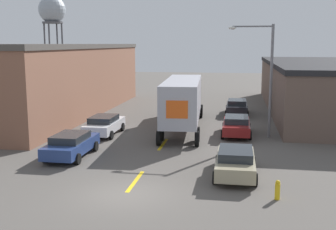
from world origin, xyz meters
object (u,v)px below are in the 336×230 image
(parked_car_left_near, at_px, (71,144))
(parked_car_right_far, at_px, (237,106))
(parked_car_right_mid, at_px, (236,125))
(parked_car_right_near, at_px, (235,161))
(fire_hydrant, at_px, (277,190))
(parked_car_left_far, at_px, (104,125))
(semi_truck, at_px, (184,99))
(water_tower, at_px, (52,11))
(street_lamp, at_px, (265,72))

(parked_car_left_near, bearing_deg, parked_car_right_far, 60.54)
(parked_car_right_mid, relative_size, parked_car_right_near, 1.00)
(fire_hydrant, bearing_deg, parked_car_right_near, 120.67)
(parked_car_right_mid, distance_m, parked_car_left_far, 9.65)
(parked_car_left_near, height_order, fire_hydrant, parked_car_left_near)
(semi_truck, xyz_separation_m, parked_car_left_far, (-5.42, -3.45, -1.59))
(parked_car_right_mid, xyz_separation_m, parked_car_left_far, (-9.55, -1.41, 0.00))
(water_tower, bearing_deg, parked_car_left_near, -64.73)
(parked_car_right_far, distance_m, fire_hydrant, 22.08)
(parked_car_right_mid, height_order, water_tower, water_tower)
(parked_car_right_far, bearing_deg, fire_hydrant, -85.30)
(semi_truck, bearing_deg, parked_car_left_near, -122.89)
(parked_car_right_mid, bearing_deg, semi_truck, 153.68)
(parked_car_right_far, distance_m, water_tower, 45.05)
(parked_car_right_far, xyz_separation_m, parked_car_left_far, (-9.55, -10.67, 0.00))
(parked_car_right_near, relative_size, water_tower, 0.32)
(parked_car_right_mid, height_order, fire_hydrant, parked_car_right_mid)
(parked_car_right_near, relative_size, fire_hydrant, 5.47)
(parked_car_right_far, bearing_deg, semi_truck, -119.73)
(parked_car_right_far, height_order, water_tower, water_tower)
(parked_car_left_far, bearing_deg, street_lamp, 5.63)
(parked_car_right_near, bearing_deg, parked_car_right_mid, 90.00)
(semi_truck, bearing_deg, parked_car_right_far, 56.64)
(semi_truck, height_order, water_tower, water_tower)
(semi_truck, height_order, fire_hydrant, semi_truck)
(parked_car_right_mid, distance_m, parked_car_right_near, 9.70)
(water_tower, bearing_deg, parked_car_left_far, -61.43)
(parked_car_right_mid, xyz_separation_m, street_lamp, (1.90, -0.28, 3.91))
(street_lamp, bearing_deg, water_tower, 130.36)
(parked_car_right_far, height_order, parked_car_left_far, same)
(parked_car_right_far, bearing_deg, water_tower, 136.58)
(water_tower, bearing_deg, parked_car_right_mid, -51.08)
(parked_car_left_far, distance_m, street_lamp, 12.15)
(parked_car_left_near, xyz_separation_m, street_lamp, (11.45, 7.36, 3.91))
(semi_truck, distance_m, parked_car_right_mid, 4.87)
(semi_truck, height_order, parked_car_left_far, semi_truck)
(parked_car_right_mid, bearing_deg, street_lamp, -8.30)
(water_tower, relative_size, street_lamp, 1.85)
(semi_truck, height_order, street_lamp, street_lamp)
(parked_car_left_far, distance_m, parked_car_right_near, 12.64)
(parked_car_left_far, bearing_deg, parked_car_right_mid, 8.38)
(semi_truck, bearing_deg, parked_car_left_far, -151.20)
(parked_car_right_mid, relative_size, water_tower, 0.32)
(parked_car_left_far, xyz_separation_m, fire_hydrant, (11.35, -11.34, -0.32))
(semi_truck, xyz_separation_m, parked_car_right_near, (4.12, -11.74, -1.59))
(parked_car_left_near, distance_m, parked_car_right_far, 19.41)
(parked_car_right_near, bearing_deg, street_lamp, 78.58)
(water_tower, distance_m, fire_hydrant, 62.92)
(street_lamp, distance_m, fire_hydrant, 13.17)
(parked_car_right_far, xyz_separation_m, fire_hydrant, (1.81, -22.01, -0.32))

